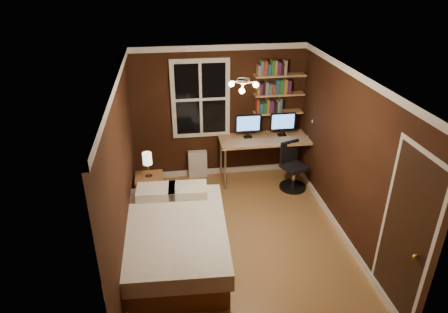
{
  "coord_description": "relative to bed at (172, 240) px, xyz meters",
  "views": [
    {
      "loc": [
        -0.93,
        -4.81,
        3.83
      ],
      "look_at": [
        -0.16,
        0.45,
        1.17
      ],
      "focal_mm": 32.0,
      "sensor_mm": 36.0,
      "label": 1
    }
  ],
  "objects": [
    {
      "name": "bookshelf_upper",
      "position": [
        2.08,
        2.27,
        1.65
      ],
      "size": [
        0.92,
        0.22,
        0.03
      ],
      "primitive_type": "cube",
      "color": "tan",
      "rests_on": "wall_back"
    },
    {
      "name": "bedside_lamp",
      "position": [
        -0.33,
        1.38,
        0.49
      ],
      "size": [
        0.15,
        0.15,
        0.43
      ],
      "primitive_type": null,
      "color": "#F2E8CB",
      "rests_on": "nightstand"
    },
    {
      "name": "bookshelf_middle",
      "position": [
        2.08,
        2.27,
        1.3
      ],
      "size": [
        0.92,
        0.22,
        0.03
      ],
      "primitive_type": "cube",
      "color": "tan",
      "rests_on": "wall_back"
    },
    {
      "name": "monitor_right",
      "position": [
        2.14,
        2.13,
        0.76
      ],
      "size": [
        0.47,
        0.12,
        0.44
      ],
      "primitive_type": null,
      "color": "black",
      "rests_on": "desk"
    },
    {
      "name": "bed",
      "position": [
        0.0,
        0.0,
        0.0
      ],
      "size": [
        1.59,
        2.14,
        0.7
      ],
      "rotation": [
        0.0,
        0.0,
        -0.05
      ],
      "color": "brown",
      "rests_on": "ground"
    },
    {
      "name": "books_row_upper",
      "position": [
        2.08,
        2.27,
        1.78
      ],
      "size": [
        0.54,
        0.16,
        0.23
      ],
      "primitive_type": null,
      "color": "#29612A",
      "rests_on": "bookshelf_upper"
    },
    {
      "name": "door",
      "position": [
        2.59,
        -1.26,
        0.72
      ],
      "size": [
        0.03,
        0.82,
        2.05
      ],
      "primitive_type": null,
      "color": "black",
      "rests_on": "ground"
    },
    {
      "name": "books_row_middle",
      "position": [
        2.08,
        2.27,
        1.43
      ],
      "size": [
        0.6,
        0.16,
        0.23
      ],
      "primitive_type": null,
      "color": "#1B537C",
      "rests_on": "bookshelf_middle"
    },
    {
      "name": "floor",
      "position": [
        1.0,
        0.29,
        -0.3
      ],
      "size": [
        4.2,
        4.2,
        0.0
      ],
      "primitive_type": "plane",
      "color": "olive",
      "rests_on": "ground"
    },
    {
      "name": "bookshelf_lower",
      "position": [
        2.08,
        2.27,
        0.95
      ],
      "size": [
        0.92,
        0.22,
        0.03
      ],
      "primitive_type": "cube",
      "color": "tan",
      "rests_on": "wall_back"
    },
    {
      "name": "wall_back",
      "position": [
        1.0,
        2.39,
        0.95
      ],
      "size": [
        3.2,
        0.04,
        2.5
      ],
      "primitive_type": "cube",
      "color": "black",
      "rests_on": "ground"
    },
    {
      "name": "window",
      "position": [
        0.65,
        2.36,
        1.25
      ],
      "size": [
        1.06,
        0.06,
        1.46
      ],
      "primitive_type": "cube",
      "color": "silver",
      "rests_on": "wall_back"
    },
    {
      "name": "wall_right",
      "position": [
        2.6,
        0.29,
        0.95
      ],
      "size": [
        0.04,
        4.2,
        2.5
      ],
      "primitive_type": "cube",
      "color": "black",
      "rests_on": "ground"
    },
    {
      "name": "desk_lamp",
      "position": [
        2.64,
        1.91,
        0.76
      ],
      "size": [
        0.14,
        0.32,
        0.44
      ],
      "primitive_type": null,
      "color": "silver",
      "rests_on": "desk"
    },
    {
      "name": "door_knob",
      "position": [
        2.55,
        -1.56,
        0.7
      ],
      "size": [
        0.06,
        0.06,
        0.06
      ],
      "primitive_type": "sphere",
      "color": "#B38F3C",
      "rests_on": "door"
    },
    {
      "name": "books_row_lower",
      "position": [
        2.08,
        2.27,
        1.08
      ],
      "size": [
        0.48,
        0.16,
        0.23
      ],
      "primitive_type": null,
      "color": "maroon",
      "rests_on": "bookshelf_lower"
    },
    {
      "name": "desk",
      "position": [
        1.84,
        2.04,
        0.48
      ],
      "size": [
        1.77,
        0.67,
        0.84
      ],
      "color": "tan",
      "rests_on": "ground"
    },
    {
      "name": "radiator",
      "position": [
        0.55,
        2.29,
        -0.03
      ],
      "size": [
        0.36,
        0.12,
        0.54
      ],
      "primitive_type": "cube",
      "color": "beige",
      "rests_on": "ground"
    },
    {
      "name": "ceiling_fixture",
      "position": [
        1.0,
        0.19,
        2.1
      ],
      "size": [
        0.44,
        0.44,
        0.18
      ],
      "primitive_type": null,
      "color": "beige",
      "rests_on": "ceiling"
    },
    {
      "name": "office_chair",
      "position": [
        2.23,
        1.63,
        0.02
      ],
      "size": [
        0.51,
        0.51,
        0.89
      ],
      "rotation": [
        0.0,
        0.0,
        0.37
      ],
      "color": "black",
      "rests_on": "ground"
    },
    {
      "name": "wall_left",
      "position": [
        -0.6,
        0.29,
        0.95
      ],
      "size": [
        0.04,
        4.2,
        2.5
      ],
      "primitive_type": "cube",
      "color": "black",
      "rests_on": "ground"
    },
    {
      "name": "ceiling",
      "position": [
        1.0,
        0.29,
        2.2
      ],
      "size": [
        3.2,
        4.2,
        0.02
      ],
      "primitive_type": "cube",
      "color": "white",
      "rests_on": "wall_back"
    },
    {
      "name": "nightstand",
      "position": [
        -0.33,
        1.38,
        -0.02
      ],
      "size": [
        0.46,
        0.46,
        0.57
      ],
      "primitive_type": "cube",
      "rotation": [
        0.0,
        0.0,
        0.02
      ],
      "color": "brown",
      "rests_on": "ground"
    },
    {
      "name": "monitor_left",
      "position": [
        1.49,
        2.13,
        0.76
      ],
      "size": [
        0.47,
        0.12,
        0.44
      ],
      "primitive_type": null,
      "color": "black",
      "rests_on": "desk"
    }
  ]
}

